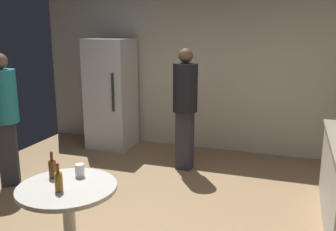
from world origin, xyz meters
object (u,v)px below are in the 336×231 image
object	(u,v)px
beer_bottle_brown	(52,168)
person_in_black_shirt	(185,100)
refrigerator	(111,94)
plastic_cup_white	(80,170)
beer_bottle_amber	(59,181)
foreground_table	(68,198)
person_in_teal_shirt	(4,110)

from	to	relation	value
beer_bottle_brown	person_in_black_shirt	size ratio (longest dim) A/B	0.13
refrigerator	person_in_black_shirt	bearing A→B (deg)	-23.17
plastic_cup_white	person_in_black_shirt	world-z (taller)	person_in_black_shirt
beer_bottle_amber	beer_bottle_brown	world-z (taller)	same
person_in_black_shirt	plastic_cup_white	bearing A→B (deg)	0.39
foreground_table	beer_bottle_amber	distance (m)	0.22
foreground_table	beer_bottle_amber	size ratio (longest dim) A/B	3.48
plastic_cup_white	person_in_black_shirt	distance (m)	2.31
beer_bottle_amber	person_in_teal_shirt	size ratio (longest dim) A/B	0.14
foreground_table	beer_bottle_brown	xyz separation A→B (m)	(-0.21, 0.10, 0.19)
foreground_table	plastic_cup_white	bearing A→B (deg)	91.72
plastic_cup_white	person_in_teal_shirt	bearing A→B (deg)	148.92
refrigerator	beer_bottle_brown	distance (m)	3.17
beer_bottle_amber	plastic_cup_white	distance (m)	0.31
beer_bottle_amber	refrigerator	bearing A→B (deg)	110.56
beer_bottle_brown	person_in_teal_shirt	xyz separation A→B (m)	(-1.49, 1.12, 0.16)
foreground_table	beer_bottle_brown	bearing A→B (deg)	153.11
foreground_table	person_in_teal_shirt	xyz separation A→B (m)	(-1.70, 1.22, 0.35)
plastic_cup_white	refrigerator	bearing A→B (deg)	112.41
refrigerator	person_in_teal_shirt	world-z (taller)	refrigerator
refrigerator	person_in_teal_shirt	xyz separation A→B (m)	(-0.49, -1.89, 0.08)
person_in_black_shirt	beer_bottle_brown	bearing A→B (deg)	-4.04
beer_bottle_brown	person_in_black_shirt	world-z (taller)	person_in_black_shirt
refrigerator	plastic_cup_white	bearing A→B (deg)	-67.59
refrigerator	foreground_table	distance (m)	3.35
beer_bottle_amber	person_in_black_shirt	xyz separation A→B (m)	(0.26, 2.59, 0.18)
foreground_table	person_in_teal_shirt	distance (m)	2.12
refrigerator	person_in_black_shirt	xyz separation A→B (m)	(1.46, -0.63, 0.10)
plastic_cup_white	beer_bottle_brown	bearing A→B (deg)	-153.71
beer_bottle_amber	beer_bottle_brown	xyz separation A→B (m)	(-0.21, 0.21, 0.00)
person_in_black_shirt	foreground_table	bearing A→B (deg)	1.07
beer_bottle_brown	foreground_table	bearing A→B (deg)	-26.89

